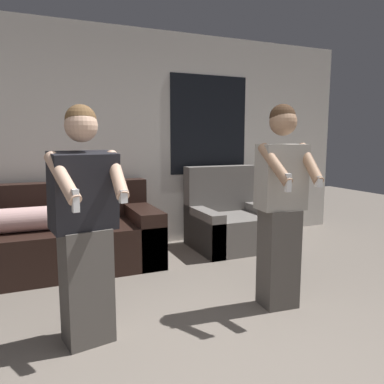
{
  "coord_description": "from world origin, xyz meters",
  "views": [
    {
      "loc": [
        -0.93,
        -1.41,
        1.37
      ],
      "look_at": [
        0.11,
        1.05,
        0.99
      ],
      "focal_mm": 35.0,
      "sensor_mm": 36.0,
      "label": 1
    }
  ],
  "objects": [
    {
      "name": "person_right",
      "position": [
        0.87,
        1.02,
        0.84
      ],
      "size": [
        0.43,
        0.48,
        1.63
      ],
      "color": "#56514C",
      "rests_on": "ground_plane"
    },
    {
      "name": "couch",
      "position": [
        -0.74,
        2.69,
        0.32
      ],
      "size": [
        2.09,
        0.99,
        0.88
      ],
      "color": "black",
      "rests_on": "ground_plane"
    },
    {
      "name": "wall_back",
      "position": [
        0.02,
        3.22,
        1.35
      ],
      "size": [
        6.64,
        0.07,
        2.7
      ],
      "color": "silver",
      "rests_on": "ground_plane"
    },
    {
      "name": "armchair",
      "position": [
        1.34,
        2.69,
        0.32
      ],
      "size": [
        0.99,
        0.85,
        1.01
      ],
      "color": "slate",
      "rests_on": "ground_plane"
    },
    {
      "name": "person_left",
      "position": [
        -0.64,
        1.06,
        0.8
      ],
      "size": [
        0.47,
        0.53,
        1.58
      ],
      "color": "#56514C",
      "rests_on": "ground_plane"
    }
  ]
}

